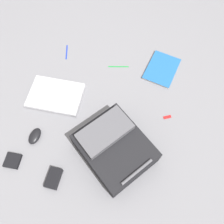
{
  "coord_description": "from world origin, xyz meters",
  "views": [
    {
      "loc": [
        0.11,
        -0.61,
        1.35
      ],
      "look_at": [
        0.04,
        0.03,
        0.02
      ],
      "focal_mm": 36.84,
      "sensor_mm": 36.0,
      "label": 1
    }
  ],
  "objects_px": {
    "pen_black": "(119,66)",
    "power_brick": "(54,178)",
    "laptop": "(56,96)",
    "backpack": "(114,147)",
    "usb_stick": "(167,117)",
    "book_red": "(162,69)",
    "earbud_pouch": "(13,161)",
    "computer_mouse": "(35,136)",
    "pen_blue": "(67,52)"
  },
  "relations": [
    {
      "from": "pen_black",
      "to": "power_brick",
      "type": "bearing_deg",
      "value": -109.07
    },
    {
      "from": "laptop",
      "to": "pen_black",
      "type": "relative_size",
      "value": 2.53
    },
    {
      "from": "power_brick",
      "to": "pen_black",
      "type": "relative_size",
      "value": 0.8
    },
    {
      "from": "power_brick",
      "to": "backpack",
      "type": "bearing_deg",
      "value": 32.03
    },
    {
      "from": "power_brick",
      "to": "usb_stick",
      "type": "relative_size",
      "value": 2.29
    },
    {
      "from": "book_red",
      "to": "usb_stick",
      "type": "distance_m",
      "value": 0.37
    },
    {
      "from": "backpack",
      "to": "power_brick",
      "type": "distance_m",
      "value": 0.38
    },
    {
      "from": "pen_black",
      "to": "usb_stick",
      "type": "height_order",
      "value": "same"
    },
    {
      "from": "laptop",
      "to": "usb_stick",
      "type": "xyz_separation_m",
      "value": [
        0.75,
        -0.07,
        -0.01
      ]
    },
    {
      "from": "book_red",
      "to": "power_brick",
      "type": "distance_m",
      "value": 1.02
    },
    {
      "from": "laptop",
      "to": "earbud_pouch",
      "type": "bearing_deg",
      "value": -108.7
    },
    {
      "from": "computer_mouse",
      "to": "pen_blue",
      "type": "height_order",
      "value": "computer_mouse"
    },
    {
      "from": "earbud_pouch",
      "to": "pen_black",
      "type": "bearing_deg",
      "value": 53.98
    },
    {
      "from": "power_brick",
      "to": "book_red",
      "type": "bearing_deg",
      "value": 54.54
    },
    {
      "from": "power_brick",
      "to": "pen_blue",
      "type": "xyz_separation_m",
      "value": [
        -0.11,
        0.91,
        -0.01
      ]
    },
    {
      "from": "computer_mouse",
      "to": "pen_blue",
      "type": "relative_size",
      "value": 0.83
    },
    {
      "from": "book_red",
      "to": "pen_blue",
      "type": "xyz_separation_m",
      "value": [
        -0.71,
        0.08,
        -0.0
      ]
    },
    {
      "from": "laptop",
      "to": "book_red",
      "type": "height_order",
      "value": "laptop"
    },
    {
      "from": "laptop",
      "to": "earbud_pouch",
      "type": "height_order",
      "value": "laptop"
    },
    {
      "from": "power_brick",
      "to": "pen_blue",
      "type": "relative_size",
      "value": 0.89
    },
    {
      "from": "usb_stick",
      "to": "computer_mouse",
      "type": "bearing_deg",
      "value": -164.17
    },
    {
      "from": "laptop",
      "to": "pen_blue",
      "type": "height_order",
      "value": "laptop"
    },
    {
      "from": "backpack",
      "to": "book_red",
      "type": "height_order",
      "value": "backpack"
    },
    {
      "from": "book_red",
      "to": "pen_black",
      "type": "distance_m",
      "value": 0.31
    },
    {
      "from": "power_brick",
      "to": "usb_stick",
      "type": "height_order",
      "value": "power_brick"
    },
    {
      "from": "book_red",
      "to": "usb_stick",
      "type": "xyz_separation_m",
      "value": [
        0.04,
        -0.37,
        -0.0
      ]
    },
    {
      "from": "earbud_pouch",
      "to": "computer_mouse",
      "type": "bearing_deg",
      "value": 60.26
    },
    {
      "from": "laptop",
      "to": "pen_black",
      "type": "height_order",
      "value": "laptop"
    },
    {
      "from": "book_red",
      "to": "computer_mouse",
      "type": "height_order",
      "value": "computer_mouse"
    },
    {
      "from": "book_red",
      "to": "earbud_pouch",
      "type": "distance_m",
      "value": 1.15
    },
    {
      "from": "backpack",
      "to": "laptop",
      "type": "bearing_deg",
      "value": 142.49
    },
    {
      "from": "book_red",
      "to": "computer_mouse",
      "type": "bearing_deg",
      "value": -141.82
    },
    {
      "from": "computer_mouse",
      "to": "book_red",
      "type": "bearing_deg",
      "value": 50.41
    },
    {
      "from": "laptop",
      "to": "book_red",
      "type": "bearing_deg",
      "value": 23.51
    },
    {
      "from": "book_red",
      "to": "backpack",
      "type": "bearing_deg",
      "value": -113.36
    },
    {
      "from": "power_brick",
      "to": "pen_black",
      "type": "bearing_deg",
      "value": 70.93
    },
    {
      "from": "computer_mouse",
      "to": "laptop",
      "type": "bearing_deg",
      "value": 90.29
    },
    {
      "from": "laptop",
      "to": "earbud_pouch",
      "type": "distance_m",
      "value": 0.48
    },
    {
      "from": "computer_mouse",
      "to": "usb_stick",
      "type": "relative_size",
      "value": 2.13
    },
    {
      "from": "usb_stick",
      "to": "pen_black",
      "type": "bearing_deg",
      "value": 134.28
    },
    {
      "from": "pen_blue",
      "to": "earbud_pouch",
      "type": "distance_m",
      "value": 0.85
    },
    {
      "from": "pen_blue",
      "to": "laptop",
      "type": "bearing_deg",
      "value": -89.22
    },
    {
      "from": "backpack",
      "to": "laptop",
      "type": "xyz_separation_m",
      "value": [
        -0.43,
        0.33,
        -0.06
      ]
    },
    {
      "from": "power_brick",
      "to": "usb_stick",
      "type": "bearing_deg",
      "value": 35.92
    },
    {
      "from": "power_brick",
      "to": "pen_blue",
      "type": "bearing_deg",
      "value": 97.05
    },
    {
      "from": "backpack",
      "to": "pen_blue",
      "type": "bearing_deg",
      "value": 121.35
    },
    {
      "from": "book_red",
      "to": "computer_mouse",
      "type": "relative_size",
      "value": 2.95
    },
    {
      "from": "pen_blue",
      "to": "usb_stick",
      "type": "distance_m",
      "value": 0.88
    },
    {
      "from": "computer_mouse",
      "to": "power_brick",
      "type": "bearing_deg",
      "value": -41.66
    },
    {
      "from": "pen_blue",
      "to": "earbud_pouch",
      "type": "relative_size",
      "value": 1.51
    }
  ]
}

